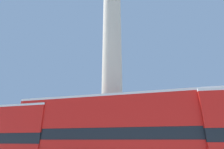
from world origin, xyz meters
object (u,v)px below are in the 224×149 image
at_px(monument_column, 112,66).
at_px(bus_a, 119,135).
at_px(equestrian_statue, 41,146).
at_px(street_lamp, 54,132).

bearing_deg(monument_column, bus_a, -72.09).
relative_size(equestrian_statue, street_lamp, 1.16).
distance_m(monument_column, bus_a, 8.84).
height_order(bus_a, equestrian_statue, equestrian_statue).
xyz_separation_m(monument_column, street_lamp, (-3.01, -4.15, -6.37)).
height_order(equestrian_statue, street_lamp, equestrian_statue).
xyz_separation_m(bus_a, equestrian_statue, (-11.73, 10.15, -0.85)).
bearing_deg(equestrian_statue, monument_column, -21.96).
distance_m(bus_a, street_lamp, 5.02).
bearing_deg(street_lamp, monument_column, 54.06).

